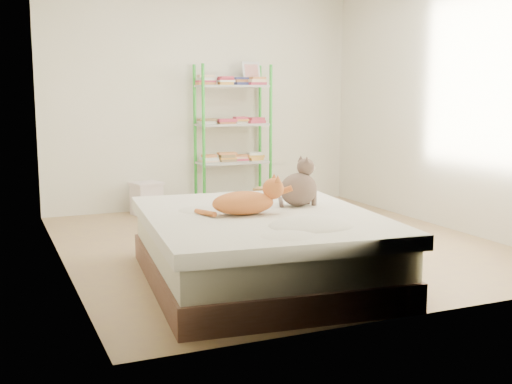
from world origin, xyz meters
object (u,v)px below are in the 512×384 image
shelf_unit (233,133)px  white_bin (146,198)px  cardboard_box (280,207)px  bed (260,247)px  grey_cat (299,182)px  orange_cat (243,200)px

shelf_unit → white_bin: bearing=-178.2°
shelf_unit → cardboard_box: bearing=-84.9°
cardboard_box → shelf_unit: bearing=122.9°
bed → grey_cat: 0.61m
cardboard_box → white_bin: size_ratio=1.73×
orange_cat → grey_cat: 0.56m
orange_cat → cardboard_box: 2.22m
orange_cat → cardboard_box: (1.16, 1.84, -0.44)m
shelf_unit → cardboard_box: shelf_unit is taller
bed → grey_cat: grey_cat is taller
grey_cat → orange_cat: bearing=99.9°
grey_cat → shelf_unit: shelf_unit is taller
orange_cat → shelf_unit: size_ratio=0.31×
shelf_unit → bed: bearing=-107.6°
orange_cat → cardboard_box: size_ratio=0.78×
grey_cat → cardboard_box: size_ratio=0.54×
grey_cat → bed: bearing=104.0°
orange_cat → white_bin: orange_cat is taller
cardboard_box → white_bin: cardboard_box is taller
orange_cat → grey_cat: bearing=24.9°
shelf_unit → cardboard_box: 1.32m
orange_cat → grey_cat: grey_cat is taller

